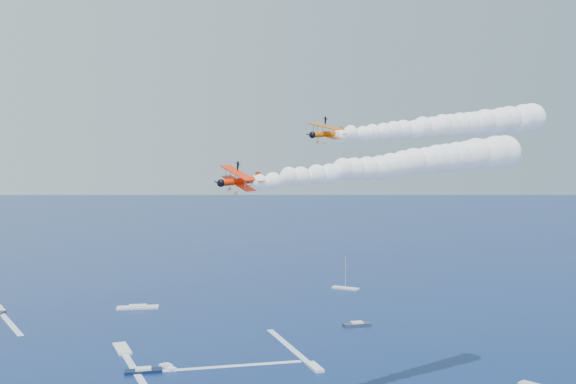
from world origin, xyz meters
TOP-DOWN VIEW (x-y plane):
  - biplane_lead at (20.64, 25.11)m, footprint 7.98×9.21m
  - biplane_trail at (-3.20, 13.61)m, footprint 7.55×8.93m
  - smoke_trail_lead at (50.93, 25.74)m, footprint 60.99×8.67m
  - smoke_trail_trail at (27.10, 13.66)m, footprint 60.87×6.45m
  - spectator_boats at (9.46, 114.25)m, footprint 252.53×176.97m
  - boat_wakes at (22.39, 110.81)m, footprint 72.69×113.43m

SIDE VIEW (x-z plane):
  - boat_wakes at x=22.39m, z-range 0.01..0.05m
  - spectator_boats at x=9.46m, z-range 0.00..0.70m
  - biplane_trail at x=-3.20m, z-range 49.64..56.80m
  - smoke_trail_trail at x=27.10m, z-range 50.09..60.97m
  - biplane_lead at x=20.64m, z-range 57.43..64.30m
  - smoke_trail_lead at x=50.93m, z-range 57.73..68.61m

